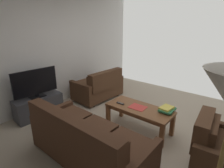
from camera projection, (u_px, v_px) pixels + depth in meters
ground_plane at (135, 134)px, 3.41m from camera, size 4.80×5.57×0.01m
wall_right at (53, 49)px, 4.39m from camera, size 0.12×5.57×2.74m
sofa_main at (86, 141)px, 2.60m from camera, size 1.90×0.83×0.88m
loveseat_near at (99, 86)px, 4.87m from camera, size 0.86×1.31×0.82m
coffee_table at (139, 111)px, 3.41m from camera, size 1.24×0.54×0.48m
tv_stand at (39, 106)px, 3.99m from camera, size 0.47×1.02×0.46m
flat_tv at (35, 83)px, 3.82m from camera, size 0.22×0.94×0.61m
book_stack at (167, 109)px, 3.23m from camera, size 0.24×0.30×0.08m
tv_remote at (120, 103)px, 3.54m from camera, size 0.16×0.05×0.02m
loose_magazine at (138, 107)px, 3.39m from camera, size 0.31×0.26×0.01m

